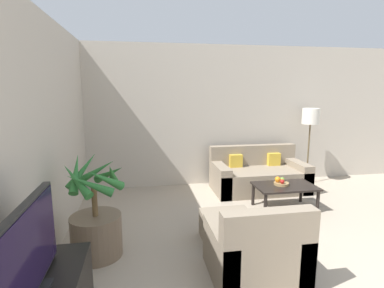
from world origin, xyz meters
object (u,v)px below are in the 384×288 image
(coffee_table, at_px, (285,188))
(apple_red, at_px, (282,182))
(television, at_px, (27,255))
(armchair, at_px, (255,252))
(potted_palm, at_px, (96,223))
(floor_lamp, at_px, (311,120))
(fruit_bowl, at_px, (281,184))
(apple_green, at_px, (282,179))
(sofa_loveseat, at_px, (258,176))
(ottoman, at_px, (227,226))
(orange_fruit, at_px, (278,179))

(coffee_table, relative_size, apple_red, 13.63)
(television, bearing_deg, armchair, 23.15)
(potted_palm, bearing_deg, armchair, -23.47)
(television, height_order, floor_lamp, floor_lamp)
(potted_palm, distance_m, fruit_bowl, 2.84)
(fruit_bowl, relative_size, apple_green, 3.34)
(television, height_order, sofa_loveseat, television)
(floor_lamp, distance_m, apple_red, 1.80)
(ottoman, bearing_deg, armchair, -86.22)
(coffee_table, xyz_separation_m, orange_fruit, (-0.10, 0.06, 0.13))
(fruit_bowl, bearing_deg, sofa_loveseat, 90.61)
(orange_fruit, height_order, armchair, armchair)
(potted_palm, distance_m, ottoman, 1.57)
(coffee_table, relative_size, ottoman, 1.51)
(television, distance_m, apple_green, 3.80)
(apple_green, relative_size, armchair, 0.08)
(potted_palm, relative_size, apple_green, 17.08)
(coffee_table, bearing_deg, sofa_loveseat, 93.50)
(potted_palm, height_order, apple_green, potted_palm)
(coffee_table, bearing_deg, potted_palm, -161.94)
(orange_fruit, bearing_deg, coffee_table, -30.35)
(apple_red, xyz_separation_m, orange_fruit, (-0.03, 0.09, 0.01))
(sofa_loveseat, bearing_deg, fruit_bowl, -89.39)
(potted_palm, height_order, coffee_table, potted_palm)
(potted_palm, xyz_separation_m, armchair, (1.61, -0.70, -0.11))
(floor_lamp, relative_size, orange_fruit, 17.10)
(television, bearing_deg, floor_lamp, 41.27)
(coffee_table, distance_m, apple_red, 0.14)
(fruit_bowl, height_order, apple_red, apple_red)
(television, xyz_separation_m, floor_lamp, (3.96, 3.47, 0.40))
(fruit_bowl, height_order, orange_fruit, orange_fruit)
(fruit_bowl, relative_size, armchair, 0.26)
(coffee_table, height_order, orange_fruit, orange_fruit)
(floor_lamp, bearing_deg, potted_palm, -151.97)
(apple_red, bearing_deg, floor_lamp, 45.96)
(fruit_bowl, bearing_deg, potted_palm, -161.06)
(television, bearing_deg, apple_green, 39.92)
(floor_lamp, distance_m, orange_fruit, 1.76)
(fruit_bowl, distance_m, apple_green, 0.08)
(orange_fruit, bearing_deg, floor_lamp, 42.77)
(television, xyz_separation_m, sofa_loveseat, (2.86, 3.29, -0.61))
(floor_lamp, bearing_deg, orange_fruit, -137.23)
(floor_lamp, xyz_separation_m, coffee_table, (-1.05, -1.12, -0.94))
(potted_palm, distance_m, armchair, 1.76)
(potted_palm, xyz_separation_m, coffee_table, (2.73, 0.89, -0.05))
(potted_palm, relative_size, fruit_bowl, 5.12)
(sofa_loveseat, distance_m, apple_red, 0.98)
(apple_green, bearing_deg, fruit_bowl, -129.13)
(floor_lamp, bearing_deg, television, -138.73)
(potted_palm, bearing_deg, sofa_loveseat, 34.31)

